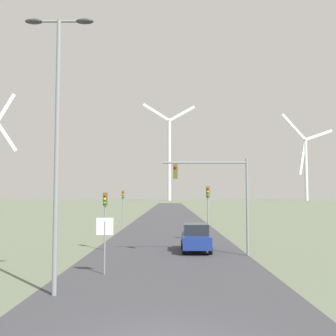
{
  "coord_description": "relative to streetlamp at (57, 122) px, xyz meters",
  "views": [
    {
      "loc": [
        0.18,
        -9.66,
        3.72
      ],
      "look_at": [
        0.0,
        21.3,
        5.84
      ],
      "focal_mm": 42.0,
      "sensor_mm": 36.0,
      "label": 1
    }
  ],
  "objects": [
    {
      "name": "road_surface",
      "position": [
        4.13,
        42.86,
        -6.51
      ],
      "size": [
        10.0,
        240.0,
        0.01
      ],
      "color": "#38383D",
      "rests_on": "ground"
    },
    {
      "name": "streetlamp",
      "position": [
        0.0,
        0.0,
        0.0
      ],
      "size": [
        2.67,
        0.32,
        10.55
      ],
      "color": "gray",
      "rests_on": "ground"
    },
    {
      "name": "stop_sign_near",
      "position": [
        1.22,
        3.86,
        -4.67
      ],
      "size": [
        0.81,
        0.07,
        2.64
      ],
      "color": "gray",
      "rests_on": "ground"
    },
    {
      "name": "traffic_light_post_near_left",
      "position": [
        -0.13,
        11.98,
        -3.67
      ],
      "size": [
        0.28,
        0.34,
        3.88
      ],
      "color": "gray",
      "rests_on": "ground"
    },
    {
      "name": "traffic_light_post_near_right",
      "position": [
        7.35,
        17.0,
        -3.3
      ],
      "size": [
        0.28,
        0.34,
        4.41
      ],
      "color": "gray",
      "rests_on": "ground"
    },
    {
      "name": "traffic_light_post_mid_left",
      "position": [
        -1.12,
        30.27,
        -3.44
      ],
      "size": [
        0.28,
        0.33,
        4.2
      ],
      "color": "gray",
      "rests_on": "ground"
    },
    {
      "name": "traffic_light_mast_overhead",
      "position": [
        7.21,
        9.58,
        -2.19
      ],
      "size": [
        5.29,
        0.34,
        5.98
      ],
      "color": "gray",
      "rests_on": "ground"
    },
    {
      "name": "car_approaching",
      "position": [
        5.99,
        11.29,
        -5.6
      ],
      "size": [
        1.88,
        4.12,
        1.83
      ],
      "color": "navy",
      "rests_on": "ground"
    },
    {
      "name": "wind_turbine_left",
      "position": [
        3.68,
        244.29,
        25.86
      ],
      "size": [
        35.13,
        9.01,
        64.3
      ],
      "color": "silver",
      "rests_on": "ground"
    },
    {
      "name": "wind_turbine_center",
      "position": [
        93.64,
        243.25,
        19.41
      ],
      "size": [
        38.58,
        14.84,
        56.56
      ],
      "color": "silver",
      "rests_on": "ground"
    }
  ]
}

